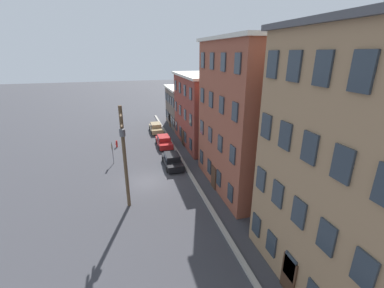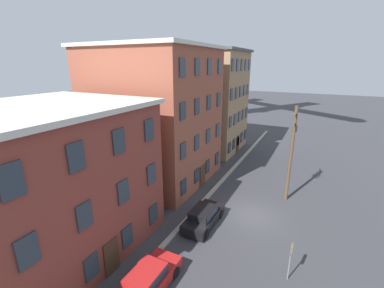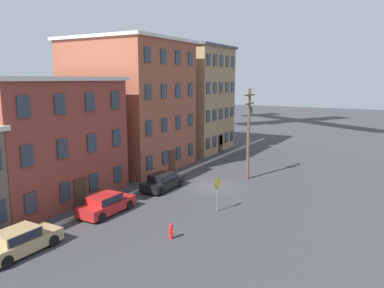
{
  "view_description": "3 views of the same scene",
  "coord_description": "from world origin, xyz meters",
  "px_view_note": "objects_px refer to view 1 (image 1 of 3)",
  "views": [
    {
      "loc": [
        23.54,
        -1.82,
        12.34
      ],
      "look_at": [
        -1.04,
        4.9,
        3.2
      ],
      "focal_mm": 24.0,
      "sensor_mm": 36.0,
      "label": 1
    },
    {
      "loc": [
        -18.6,
        -3.84,
        11.9
      ],
      "look_at": [
        -0.88,
        5.16,
        5.65
      ],
      "focal_mm": 24.0,
      "sensor_mm": 36.0,
      "label": 2
    },
    {
      "loc": [
        -28.99,
        -14.64,
        9.5
      ],
      "look_at": [
        0.63,
        2.22,
        3.53
      ],
      "focal_mm": 35.0,
      "sensor_mm": 36.0,
      "label": 3
    }
  ],
  "objects_px": {
    "car_tan": "(156,127)",
    "fire_hydrant": "(117,144)",
    "caution_sign": "(112,149)",
    "utility_pole": "(124,153)",
    "car_black": "(172,160)",
    "car_red": "(164,141)"
  },
  "relations": [
    {
      "from": "car_tan",
      "to": "car_red",
      "type": "xyz_separation_m",
      "value": [
        7.03,
        0.16,
        0.0
      ]
    },
    {
      "from": "caution_sign",
      "to": "utility_pole",
      "type": "xyz_separation_m",
      "value": [
        9.57,
        1.41,
        3.08
      ]
    },
    {
      "from": "car_tan",
      "to": "fire_hydrant",
      "type": "bearing_deg",
      "value": -47.33
    },
    {
      "from": "car_black",
      "to": "utility_pole",
      "type": "xyz_separation_m",
      "value": [
        6.97,
        -5.13,
        4.09
      ]
    },
    {
      "from": "car_tan",
      "to": "car_red",
      "type": "distance_m",
      "value": 7.03
    },
    {
      "from": "car_red",
      "to": "utility_pole",
      "type": "xyz_separation_m",
      "value": [
        13.87,
        -5.31,
        4.09
      ]
    },
    {
      "from": "car_black",
      "to": "utility_pole",
      "type": "bearing_deg",
      "value": -36.38
    },
    {
      "from": "car_tan",
      "to": "fire_hydrant",
      "type": "distance_m",
      "value": 8.43
    },
    {
      "from": "caution_sign",
      "to": "car_red",
      "type": "bearing_deg",
      "value": 122.68
    },
    {
      "from": "car_red",
      "to": "fire_hydrant",
      "type": "relative_size",
      "value": 4.58
    },
    {
      "from": "caution_sign",
      "to": "utility_pole",
      "type": "bearing_deg",
      "value": 8.37
    },
    {
      "from": "car_black",
      "to": "fire_hydrant",
      "type": "distance_m",
      "value": 10.29
    },
    {
      "from": "car_tan",
      "to": "car_black",
      "type": "distance_m",
      "value": 13.93
    },
    {
      "from": "car_red",
      "to": "caution_sign",
      "type": "xyz_separation_m",
      "value": [
        4.31,
        -6.71,
        1.02
      ]
    },
    {
      "from": "car_black",
      "to": "caution_sign",
      "type": "distance_m",
      "value": 7.11
    },
    {
      "from": "car_tan",
      "to": "caution_sign",
      "type": "relative_size",
      "value": 1.67
    },
    {
      "from": "car_tan",
      "to": "caution_sign",
      "type": "bearing_deg",
      "value": -30.05
    },
    {
      "from": "utility_pole",
      "to": "car_tan",
      "type": "bearing_deg",
      "value": 166.16
    },
    {
      "from": "car_tan",
      "to": "fire_hydrant",
      "type": "relative_size",
      "value": 4.58
    },
    {
      "from": "car_red",
      "to": "caution_sign",
      "type": "relative_size",
      "value": 1.67
    },
    {
      "from": "car_red",
      "to": "caution_sign",
      "type": "bearing_deg",
      "value": -57.32
    },
    {
      "from": "car_red",
      "to": "car_black",
      "type": "distance_m",
      "value": 6.91
    }
  ]
}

